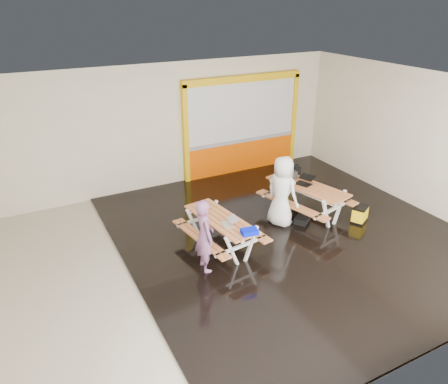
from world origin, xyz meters
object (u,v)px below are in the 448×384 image
toolbox (289,176)px  dark_case (302,219)px  picnic_table_right (307,193)px  picnic_table_left (221,225)px  person_left (204,236)px  laptop_left (230,223)px  blue_pouch (249,232)px  person_right (282,192)px  fluke_bag (360,214)px  laptop_right (305,181)px  backpack (295,173)px

toolbox → dark_case: (-0.16, -0.86, -0.81)m
picnic_table_right → dark_case: 0.69m
dark_case → picnic_table_left: bearing=-177.9°
person_left → toolbox: 3.42m
picnic_table_right → toolbox: bearing=107.6°
laptop_left → dark_case: laptop_left is taller
picnic_table_left → dark_case: (2.27, 0.09, -0.47)m
blue_pouch → person_right: bearing=36.3°
blue_pouch → dark_case: bearing=24.3°
fluke_bag → laptop_right: bearing=131.9°
picnic_table_right → toolbox: size_ratio=5.54×
person_left → laptop_right: (3.26, 1.09, 0.09)m
picnic_table_right → laptop_left: 2.68m
laptop_left → picnic_table_right: bearing=16.0°
backpack → picnic_table_left: bearing=-155.6°
laptop_right → backpack: laptop_right is taller
toolbox → fluke_bag: bearing=-52.4°
backpack → dark_case: backpack is taller
blue_pouch → backpack: size_ratio=0.71×
person_right → laptop_left: person_right is taller
laptop_right → blue_pouch: laptop_right is taller
person_right → toolbox: bearing=-62.3°
picnic_table_left → toolbox: bearing=21.3°
laptop_right → fluke_bag: size_ratio=0.94×
picnic_table_left → person_left: 0.88m
laptop_left → fluke_bag: size_ratio=0.61×
laptop_right → fluke_bag: laptop_right is taller
person_right → person_left: bearing=92.7°
laptop_right → fluke_bag: (0.94, -1.05, -0.65)m
person_right → laptop_left: size_ratio=5.14×
picnic_table_left → blue_pouch: bearing=-75.8°
picnic_table_left → toolbox: size_ratio=4.85×
laptop_right → toolbox: 0.46m
laptop_left → blue_pouch: laptop_left is taller
picnic_table_left → backpack: bearing=24.4°
picnic_table_right → laptop_right: (0.01, 0.12, 0.25)m
backpack → laptop_left: bearing=-150.1°
toolbox → backpack: bearing=37.9°
picnic_table_right → backpack: 0.97m
picnic_table_left → laptop_right: 2.69m
backpack → dark_case: size_ratio=1.16×
person_left → person_right: person_right is taller
person_left → blue_pouch: 0.90m
laptop_left → dark_case: size_ratio=0.86×
laptop_right → dark_case: 0.96m
laptop_left → picnic_table_left: bearing=96.4°
picnic_table_left → laptop_right: (2.62, 0.53, 0.30)m
picnic_table_right → backpack: (0.31, 0.91, 0.13)m
picnic_table_left → picnic_table_right: size_ratio=0.88×
toolbox → fluke_bag: (1.13, -1.46, -0.69)m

